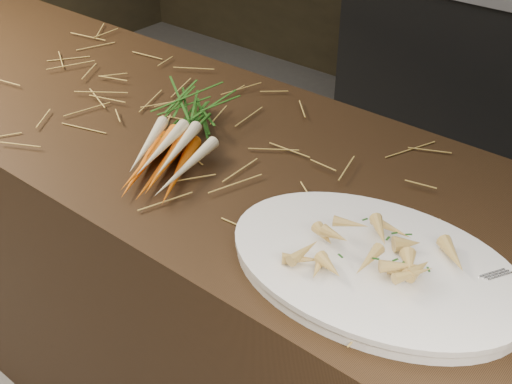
% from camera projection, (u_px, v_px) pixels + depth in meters
% --- Properties ---
extents(main_counter, '(2.40, 0.70, 0.90)m').
position_uv_depth(main_counter, '(197.00, 282.00, 1.70)').
color(main_counter, black).
rests_on(main_counter, ground).
extents(straw_bedding, '(1.40, 0.60, 0.02)m').
position_uv_depth(straw_bedding, '(187.00, 129.00, 1.44)').
color(straw_bedding, olive).
rests_on(straw_bedding, main_counter).
extents(root_veg_bunch, '(0.30, 0.45, 0.08)m').
position_uv_depth(root_veg_bunch, '(183.00, 130.00, 1.37)').
color(root_veg_bunch, orange).
rests_on(root_veg_bunch, main_counter).
extents(serving_platter, '(0.52, 0.38, 0.03)m').
position_uv_depth(serving_platter, '(373.00, 268.00, 1.04)').
color(serving_platter, white).
rests_on(serving_platter, main_counter).
extents(roasted_veg_heap, '(0.26, 0.20, 0.05)m').
position_uv_depth(roasted_veg_heap, '(376.00, 249.00, 1.02)').
color(roasted_veg_heap, '#B59048').
rests_on(roasted_veg_heap, serving_platter).
extents(serving_fork, '(0.10, 0.17, 0.00)m').
position_uv_depth(serving_fork, '(477.00, 312.00, 0.94)').
color(serving_fork, silver).
rests_on(serving_fork, serving_platter).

